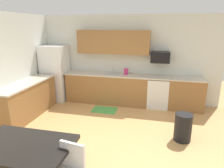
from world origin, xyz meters
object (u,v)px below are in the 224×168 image
(oven_range, at_px, (158,92))
(kettle, at_px, (126,72))
(microwave, at_px, (160,57))
(refrigerator, at_px, (56,73))
(dining_table, at_px, (23,148))
(trash_bin, at_px, (183,127))

(oven_range, relative_size, kettle, 4.55)
(oven_range, bearing_deg, microwave, 90.00)
(refrigerator, bearing_deg, microwave, 3.13)
(oven_range, height_order, microwave, microwave)
(oven_range, relative_size, dining_table, 0.65)
(microwave, xyz_separation_m, trash_bin, (0.55, -1.92, -1.19))
(refrigerator, bearing_deg, kettle, 3.23)
(oven_range, bearing_deg, kettle, 177.09)
(refrigerator, distance_m, microwave, 3.35)
(refrigerator, height_order, trash_bin, refrigerator)
(oven_range, xyz_separation_m, trash_bin, (0.55, -1.82, -0.16))
(microwave, bearing_deg, oven_range, -90.00)
(refrigerator, relative_size, microwave, 3.28)
(dining_table, distance_m, trash_bin, 3.11)
(microwave, height_order, dining_table, microwave)
(microwave, xyz_separation_m, kettle, (-0.99, -0.05, -0.47))
(microwave, bearing_deg, refrigerator, -176.87)
(kettle, bearing_deg, trash_bin, -50.51)
(microwave, distance_m, dining_table, 4.34)
(oven_range, height_order, trash_bin, oven_range)
(oven_range, bearing_deg, trash_bin, -73.06)
(dining_table, height_order, trash_bin, dining_table)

